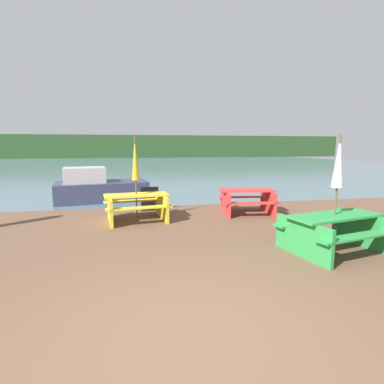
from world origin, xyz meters
TOP-DOWN VIEW (x-y plane):
  - ground_plane at (0.00, 0.00)m, footprint 60.00×60.00m
  - water at (0.00, 32.22)m, footprint 60.00×50.00m
  - far_treeline at (0.00, 52.22)m, footprint 80.00×1.60m
  - picnic_table_green at (3.26, 2.17)m, footprint 2.08×1.73m
  - picnic_table_yellow at (-0.43, 5.39)m, footprint 1.86×1.59m
  - picnic_table_red at (2.86, 5.62)m, footprint 1.76×1.58m
  - umbrella_white at (3.26, 2.17)m, footprint 0.21×0.21m
  - umbrella_gold at (-0.43, 5.39)m, footprint 0.21×0.21m
  - boat at (-1.77, 8.80)m, footprint 3.51×2.17m
  - signboard at (0.00, 6.62)m, footprint 0.55×0.08m

SIDE VIEW (x-z plane):
  - water at x=0.00m, z-range 0.00..0.00m
  - ground_plane at x=0.00m, z-range 0.00..0.00m
  - signboard at x=0.00m, z-range 0.00..0.75m
  - picnic_table_red at x=2.86m, z-range 0.07..0.81m
  - picnic_table_yellow at x=-0.43m, z-range 0.08..0.81m
  - picnic_table_green at x=3.26m, z-range 0.09..0.81m
  - boat at x=-1.77m, z-range -0.15..1.10m
  - umbrella_gold at x=-0.43m, z-range 0.53..2.81m
  - umbrella_white at x=3.26m, z-range 0.59..2.82m
  - far_treeline at x=0.00m, z-range 0.00..4.00m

